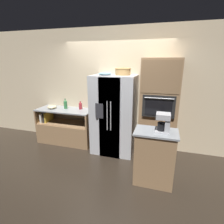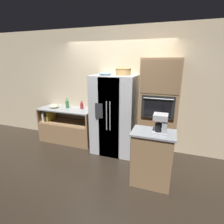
# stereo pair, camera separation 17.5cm
# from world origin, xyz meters

# --- Properties ---
(ground_plane) EXTENTS (20.00, 20.00, 0.00)m
(ground_plane) POSITION_xyz_m (0.00, 0.00, 0.00)
(ground_plane) COLOR black
(wall_back) EXTENTS (12.00, 0.06, 2.80)m
(wall_back) POSITION_xyz_m (0.00, 0.43, 1.40)
(wall_back) COLOR beige
(wall_back) RESTS_ON ground_plane
(counter_left) EXTENTS (1.43, 0.58, 0.89)m
(counter_left) POSITION_xyz_m (-1.28, 0.11, 0.32)
(counter_left) COLOR #93704C
(counter_left) RESTS_ON ground_plane
(refrigerator) EXTENTS (0.95, 0.77, 1.77)m
(refrigerator) POSITION_xyz_m (0.05, 0.03, 0.88)
(refrigerator) COLOR silver
(refrigerator) RESTS_ON ground_plane
(wall_oven) EXTENTS (0.75, 0.72, 2.12)m
(wall_oven) POSITION_xyz_m (1.01, 0.07, 1.06)
(wall_oven) COLOR #93704C
(wall_oven) RESTS_ON ground_plane
(island_counter) EXTENTS (0.70, 0.47, 0.96)m
(island_counter) POSITION_xyz_m (1.02, -0.86, 0.48)
(island_counter) COLOR #93704C
(island_counter) RESTS_ON ground_plane
(wicker_basket) EXTENTS (0.34, 0.34, 0.15)m
(wicker_basket) POSITION_xyz_m (0.21, 0.11, 1.85)
(wicker_basket) COLOR tan
(wicker_basket) RESTS_ON refrigerator
(fruit_bowl) EXTENTS (0.30, 0.30, 0.06)m
(fruit_bowl) POSITION_xyz_m (-0.15, -0.01, 1.80)
(fruit_bowl) COLOR #668C99
(fruit_bowl) RESTS_ON refrigerator
(bottle_tall) EXTENTS (0.08, 0.08, 0.20)m
(bottle_tall) POSITION_xyz_m (-0.89, 0.23, 0.98)
(bottle_tall) COLOR maroon
(bottle_tall) RESTS_ON counter_left
(bottle_short) EXTENTS (0.09, 0.09, 0.26)m
(bottle_short) POSITION_xyz_m (-1.28, 0.18, 1.01)
(bottle_short) COLOR #33723F
(bottle_short) RESTS_ON counter_left
(mixing_bowl) EXTENTS (0.23, 0.23, 0.09)m
(mixing_bowl) POSITION_xyz_m (-1.62, 0.07, 0.93)
(mixing_bowl) COLOR beige
(mixing_bowl) RESTS_ON counter_left
(coffee_maker) EXTENTS (0.22, 0.21, 0.31)m
(coffee_maker) POSITION_xyz_m (1.13, -0.86, 1.13)
(coffee_maker) COLOR #B2B2B7
(coffee_maker) RESTS_ON island_counter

